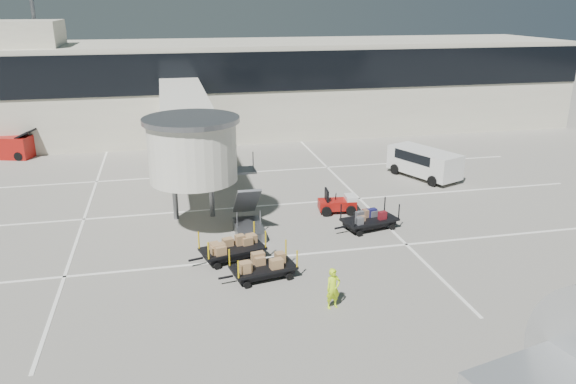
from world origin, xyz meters
name	(u,v)px	position (x,y,z in m)	size (l,w,h in m)	color
ground	(298,275)	(0.00, 0.00, 0.00)	(140.00, 140.00, 0.00)	gray
lane_markings	(250,205)	(-0.67, 9.33, 0.01)	(40.00, 30.00, 0.02)	white
terminal	(218,86)	(-0.35, 29.94, 4.11)	(64.00, 12.11, 15.20)	beige
jet_bridge	(187,126)	(-3.97, 12.26, 4.28)	(5.70, 20.40, 6.03)	silver
baggage_tug	(338,204)	(4.03, 7.06, 0.51)	(2.23, 1.55, 1.39)	maroon
suitcase_cart	(370,221)	(4.90, 4.29, 0.48)	(3.62, 2.04, 1.39)	black
box_cart_near	(263,267)	(-1.51, 0.11, 0.51)	(3.47, 1.86, 1.33)	black
box_cart_far	(232,248)	(-2.62, 2.17, 0.57)	(3.66, 2.15, 1.40)	black
ground_worker	(333,288)	(0.70, -3.00, 0.84)	(0.61, 0.40, 1.67)	#BBEB18
minivan	(423,161)	(11.67, 12.35, 1.15)	(3.84, 5.45, 1.92)	silver
belt_loader	(4,147)	(-17.47, 23.99, 0.84)	(4.89, 2.99, 2.21)	maroon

